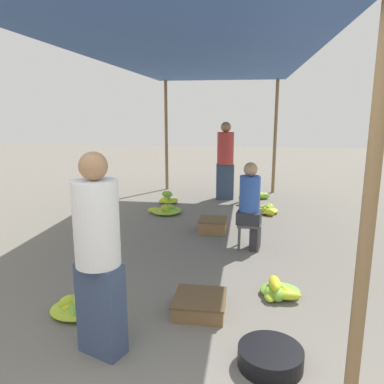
{
  "coord_description": "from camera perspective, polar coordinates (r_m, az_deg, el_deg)",
  "views": [
    {
      "loc": [
        0.71,
        -1.74,
        2.01
      ],
      "look_at": [
        0.0,
        3.03,
        0.96
      ],
      "focal_mm": 35.0,
      "sensor_mm": 36.0,
      "label": 1
    }
  ],
  "objects": [
    {
      "name": "canopy_post_front_right",
      "position": [
        2.23,
        25.1,
        -5.43
      ],
      "size": [
        0.08,
        0.08,
        2.76
      ],
      "primitive_type": "cylinder",
      "color": "olive",
      "rests_on": "ground"
    },
    {
      "name": "canopy_post_back_left",
      "position": [
        9.67,
        -3.93,
        8.47
      ],
      "size": [
        0.08,
        0.08,
        2.76
      ],
      "primitive_type": "cylinder",
      "color": "olive",
      "rests_on": "ground"
    },
    {
      "name": "canopy_post_back_right",
      "position": [
        9.46,
        12.55,
        8.13
      ],
      "size": [
        0.08,
        0.08,
        2.76
      ],
      "primitive_type": "cylinder",
      "color": "olive",
      "rests_on": "ground"
    },
    {
      "name": "canopy_tarp",
      "position": [
        5.82,
        1.5,
        19.8
      ],
      "size": [
        3.12,
        7.78,
        0.04
      ],
      "primitive_type": "cube",
      "color": "#33569E",
      "rests_on": "canopy_post_front_left"
    },
    {
      "name": "vendor_foreground",
      "position": [
        3.14,
        -14.11,
        -9.08
      ],
      "size": [
        0.47,
        0.47,
        1.71
      ],
      "color": "#384766",
      "rests_on": "ground"
    },
    {
      "name": "stool",
      "position": [
        5.62,
        8.63,
        -5.41
      ],
      "size": [
        0.34,
        0.34,
        0.4
      ],
      "color": "#4C4C4C",
      "rests_on": "ground"
    },
    {
      "name": "vendor_seated",
      "position": [
        5.53,
        8.94,
        -1.93
      ],
      "size": [
        0.38,
        0.38,
        1.3
      ],
      "color": "#2D2D33",
      "rests_on": "ground"
    },
    {
      "name": "basin_black",
      "position": [
        3.34,
        11.84,
        -23.41
      ],
      "size": [
        0.52,
        0.52,
        0.16
      ],
      "color": "black",
      "rests_on": "ground"
    },
    {
      "name": "banana_pile_left_0",
      "position": [
        7.5,
        -3.97,
        -2.81
      ],
      "size": [
        0.73,
        0.57,
        0.22
      ],
      "color": "#87BA34",
      "rests_on": "ground"
    },
    {
      "name": "banana_pile_left_1",
      "position": [
        4.15,
        -17.29,
        -16.28
      ],
      "size": [
        0.55,
        0.58,
        0.2
      ],
      "color": "#93BF32",
      "rests_on": "ground"
    },
    {
      "name": "banana_pile_left_2",
      "position": [
        8.34,
        -3.71,
        -1.14
      ],
      "size": [
        0.46,
        0.46,
        0.28
      ],
      "color": "yellow",
      "rests_on": "ground"
    },
    {
      "name": "banana_pile_right_0",
      "position": [
        4.37,
        13.03,
        -14.38
      ],
      "size": [
        0.44,
        0.46,
        0.21
      ],
      "color": "#75B337",
      "rests_on": "ground"
    },
    {
      "name": "banana_pile_right_1",
      "position": [
        8.23,
        8.42,
        -1.27
      ],
      "size": [
        0.43,
        0.46,
        0.26
      ],
      "color": "#ABC92E",
      "rests_on": "ground"
    },
    {
      "name": "banana_pile_right_2",
      "position": [
        8.94,
        10.24,
        -0.52
      ],
      "size": [
        0.49,
        0.46,
        0.15
      ],
      "color": "#7DB636",
      "rests_on": "ground"
    },
    {
      "name": "banana_pile_right_3",
      "position": [
        7.67,
        11.13,
        -2.66
      ],
      "size": [
        0.58,
        0.67,
        0.19
      ],
      "color": "#79B536",
      "rests_on": "ground"
    },
    {
      "name": "crate_near",
      "position": [
        3.97,
        1.21,
        -16.73
      ],
      "size": [
        0.52,
        0.52,
        0.17
      ],
      "color": "brown",
      "rests_on": "ground"
    },
    {
      "name": "crate_mid",
      "position": [
        6.39,
        3.19,
        -5.06
      ],
      "size": [
        0.47,
        0.47,
        0.22
      ],
      "color": "olive",
      "rests_on": "ground"
    },
    {
      "name": "shopper_walking_mid",
      "position": [
        8.62,
        5.09,
        4.94
      ],
      "size": [
        0.42,
        0.42,
        1.77
      ],
      "color": "#384766",
      "rests_on": "ground"
    }
  ]
}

